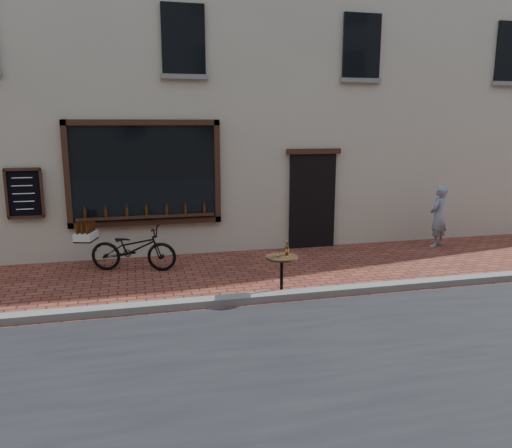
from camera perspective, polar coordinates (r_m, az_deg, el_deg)
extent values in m
plane|color=maroon|center=(8.25, 2.11, -9.14)|extent=(90.00, 90.00, 0.00)
cube|color=slate|center=(8.41, 1.73, -8.29)|extent=(90.00, 0.25, 0.12)
cube|color=#BCB194|center=(14.23, -5.40, 19.94)|extent=(28.00, 6.00, 10.00)
cube|color=black|center=(10.92, -12.61, 5.69)|extent=(3.00, 0.06, 2.00)
cube|color=black|center=(10.85, -12.85, 11.25)|extent=(3.24, 0.10, 0.12)
cube|color=black|center=(11.06, -12.36, 0.21)|extent=(3.24, 0.10, 0.12)
cube|color=black|center=(10.98, -20.80, 5.24)|extent=(0.12, 0.10, 2.24)
cube|color=black|center=(11.05, -4.45, 5.99)|extent=(0.12, 0.10, 2.24)
cube|color=black|center=(10.98, -12.38, 0.82)|extent=(2.90, 0.16, 0.05)
cube|color=black|center=(11.75, 6.43, 2.60)|extent=(1.10, 0.10, 2.20)
cube|color=black|center=(11.59, 6.62, 8.25)|extent=(1.30, 0.10, 0.12)
cube|color=black|center=(11.16, -24.95, 3.20)|extent=(0.62, 0.04, 0.92)
cylinder|color=#3D1C07|center=(11.01, -18.92, 1.12)|extent=(0.06, 0.06, 0.19)
cylinder|color=#3D1C07|center=(10.98, -16.76, 1.23)|extent=(0.06, 0.06, 0.19)
cylinder|color=#3D1C07|center=(10.96, -14.59, 1.33)|extent=(0.06, 0.06, 0.19)
cylinder|color=#3D1C07|center=(10.96, -12.41, 1.44)|extent=(0.06, 0.06, 0.19)
cylinder|color=#3D1C07|center=(10.98, -10.24, 1.54)|extent=(0.06, 0.06, 0.19)
cylinder|color=#3D1C07|center=(11.01, -8.07, 1.64)|extent=(0.06, 0.06, 0.19)
cylinder|color=#3D1C07|center=(11.06, -5.93, 1.74)|extent=(0.06, 0.06, 0.19)
cube|color=black|center=(11.07, -8.31, 20.21)|extent=(0.90, 0.06, 1.40)
cube|color=black|center=(12.15, 11.99, 19.30)|extent=(0.90, 0.06, 1.40)
imported|color=black|center=(10.23, -13.82, -2.74)|extent=(1.80, 1.05, 0.90)
cube|color=black|center=(10.49, -18.84, -1.73)|extent=(0.46, 0.55, 0.03)
cube|color=silver|center=(10.47, -18.87, -1.28)|extent=(0.46, 0.57, 0.14)
cylinder|color=#3D1C07|center=(10.24, -18.76, -0.61)|extent=(0.06, 0.06, 0.19)
cylinder|color=#3D1C07|center=(10.27, -19.28, -0.61)|extent=(0.06, 0.06, 0.19)
cylinder|color=#3D1C07|center=(10.31, -19.79, -0.60)|extent=(0.06, 0.06, 0.19)
cylinder|color=#3D1C07|center=(10.35, -18.53, -0.47)|extent=(0.06, 0.06, 0.19)
cylinder|color=#3D1C07|center=(10.38, -19.04, -0.47)|extent=(0.06, 0.06, 0.19)
cylinder|color=#3D1C07|center=(10.42, -19.55, -0.46)|extent=(0.06, 0.06, 0.19)
cylinder|color=#3D1C07|center=(10.46, -18.30, -0.34)|extent=(0.06, 0.06, 0.19)
cylinder|color=#3D1C07|center=(10.49, -18.81, -0.33)|extent=(0.06, 0.06, 0.19)
cylinder|color=#3D1C07|center=(10.53, -19.31, -0.33)|extent=(0.06, 0.06, 0.19)
cylinder|color=#3D1C07|center=(10.56, -18.08, -0.20)|extent=(0.06, 0.06, 0.19)
cylinder|color=black|center=(8.62, 2.92, -8.12)|extent=(0.40, 0.40, 0.03)
cylinder|color=black|center=(8.52, 2.94, -6.02)|extent=(0.05, 0.05, 0.64)
cylinder|color=black|center=(8.42, 2.97, -3.83)|extent=(0.55, 0.55, 0.04)
cylinder|color=gold|center=(8.48, 3.57, -3.01)|extent=(0.06, 0.06, 0.05)
cylinder|color=white|center=(8.32, 2.50, -3.47)|extent=(0.07, 0.07, 0.12)
imported|color=slate|center=(12.55, 20.12, 0.83)|extent=(0.64, 0.59, 1.46)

